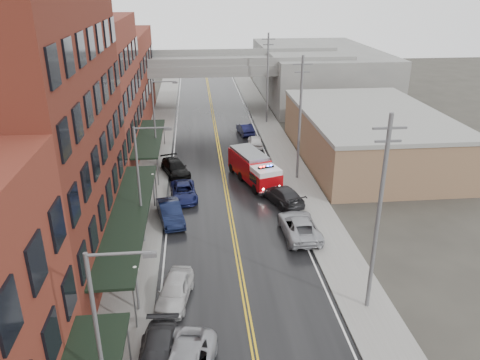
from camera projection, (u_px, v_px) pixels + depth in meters
road at (228, 204)px, 41.21m from camera, size 11.00×160.00×0.02m
sidewalk_left at (145, 207)px, 40.52m from camera, size 3.00×160.00×0.15m
sidewalk_right at (310, 199)px, 41.85m from camera, size 3.00×160.00×0.15m
curb_left at (164, 206)px, 40.67m from camera, size 0.30×160.00×0.15m
curb_right at (291, 200)px, 41.70m from camera, size 0.30×160.00×0.15m
brick_building_b at (29, 134)px, 30.07m from camera, size 9.00×20.00×18.00m
brick_building_c at (87, 96)px, 46.68m from camera, size 9.00×15.00×15.00m
brick_building_far at (115, 78)px, 63.29m from camera, size 9.00×20.00×12.00m
tan_building at (368, 137)px, 50.84m from camera, size 14.00×22.00×5.00m
right_far_block at (318, 73)px, 77.90m from camera, size 18.00×30.00×8.00m
awning_1 at (130, 213)px, 32.95m from camera, size 2.60×18.00×3.09m
awning_2 at (149, 138)px, 48.98m from camera, size 2.60×13.00×3.09m
globe_lamp_1 at (136, 278)px, 26.91m from camera, size 0.44×0.44×3.12m
globe_lamp_2 at (153, 183)px, 39.73m from camera, size 0.44×0.44×3.12m
street_lamp_0 at (104, 336)px, 18.44m from camera, size 2.64×0.22×9.00m
street_lamp_1 at (142, 179)px, 33.09m from camera, size 2.64×0.22×9.00m
street_lamp_2 at (157, 118)px, 47.74m from camera, size 2.64×0.22×9.00m
utility_pole_0 at (379, 214)px, 25.66m from camera, size 1.80×0.24×12.00m
utility_pole_1 at (300, 117)px, 43.97m from camera, size 1.80×0.24×12.00m
utility_pole_2 at (268, 77)px, 62.29m from camera, size 1.80×0.24×12.00m
overpass at (211, 71)px, 68.17m from camera, size 40.00×10.00×7.50m
fire_truck at (254, 168)px, 45.12m from camera, size 4.72×7.95×2.77m
parked_car_left_3 at (158, 358)px, 23.35m from camera, size 2.38×5.22×1.48m
parked_car_left_4 at (175, 290)px, 28.44m from camera, size 2.62×4.73×1.52m
parked_car_left_5 at (170, 213)px, 37.89m from camera, size 2.63×5.04×1.58m
parked_car_left_6 at (184, 192)px, 41.97m from camera, size 2.67×4.99×1.33m
parked_car_left_7 at (175, 168)px, 47.12m from camera, size 3.51×5.44×1.47m
parked_car_right_0 at (299, 226)px, 35.85m from camera, size 2.76×5.70×1.57m
parked_car_right_1 at (282, 195)px, 41.16m from camera, size 3.75×5.65×1.52m
parked_car_right_2 at (255, 141)px, 55.20m from camera, size 1.85×4.09×1.36m
parked_car_right_3 at (245, 129)px, 59.69m from camera, size 2.09×4.42×1.40m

